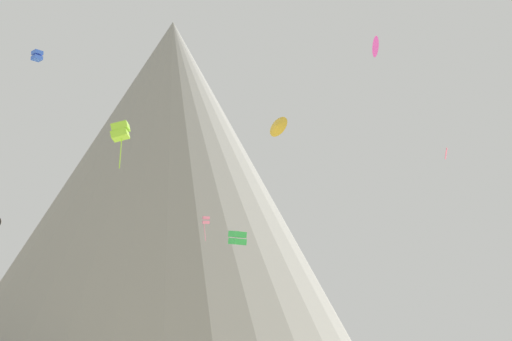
% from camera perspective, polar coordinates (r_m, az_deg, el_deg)
% --- Properties ---
extents(rock_massif, '(101.09, 101.09, 67.09)m').
position_cam_1_polar(rock_massif, '(131.45, -7.22, -2.72)').
color(rock_massif, gray).
rests_on(rock_massif, ground_plane).
extents(kite_rainbow_mid, '(0.66, 1.31, 1.43)m').
position_cam_1_polar(kite_rainbow_mid, '(81.96, 15.28, 1.35)').
color(kite_rainbow_mid, '#E5668C').
extents(kite_pink_mid, '(0.98, 1.02, 3.30)m').
position_cam_1_polar(kite_pink_mid, '(91.31, -4.11, -4.09)').
color(kite_pink_mid, pink).
extents(kite_magenta_high, '(1.72, 2.28, 2.17)m').
position_cam_1_polar(kite_magenta_high, '(72.39, 9.63, 9.97)').
color(kite_magenta_high, '#D1339E').
extents(kite_blue_high, '(1.22, 1.22, 0.95)m').
position_cam_1_polar(kite_blue_high, '(73.30, -17.47, 8.95)').
color(kite_blue_high, blue).
extents(kite_green_low, '(1.43, 1.46, 1.18)m').
position_cam_1_polar(kite_green_low, '(53.75, -1.53, -5.54)').
color(kite_green_low, green).
extents(kite_gold_mid, '(2.19, 2.34, 2.22)m').
position_cam_1_polar(kite_gold_mid, '(67.16, 1.77, 3.67)').
color(kite_gold_mid, gold).
extents(kite_lime_mid, '(1.63, 1.53, 4.11)m').
position_cam_1_polar(kite_lime_mid, '(60.92, -11.04, 3.15)').
color(kite_lime_mid, '#8CD133').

